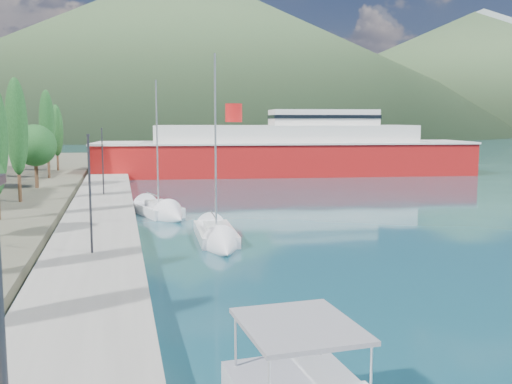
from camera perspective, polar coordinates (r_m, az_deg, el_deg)
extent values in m
plane|color=#164552|center=(137.63, -10.39, 3.91)|extent=(1400.00, 1400.00, 0.00)
cube|color=gray|center=(43.83, -15.30, -2.46)|extent=(5.00, 88.00, 0.80)
cone|color=gray|center=(707.51, -6.50, 13.82)|extent=(760.00, 760.00, 180.00)
cone|color=gray|center=(753.40, 21.57, 11.43)|extent=(640.00, 640.00, 140.00)
cone|color=#3B5432|center=(422.87, -7.17, 13.90)|extent=(480.00, 480.00, 115.00)
cone|color=#3B5432|center=(480.35, 20.80, 11.18)|extent=(420.00, 420.00, 90.00)
cylinder|color=#47301E|center=(52.05, -22.55, 0.34)|extent=(0.30, 0.30, 2.29)
ellipsoid|color=#1B4A1D|center=(51.74, -22.82, 6.06)|extent=(1.80, 1.80, 8.11)
cylinder|color=#47301E|center=(62.11, -21.10, 1.59)|extent=(0.36, 0.36, 2.64)
sphere|color=#1B4A1D|center=(61.91, -21.22, 4.37)|extent=(4.23, 4.23, 4.23)
cylinder|color=#47301E|center=(72.63, -20.00, 2.24)|extent=(0.30, 0.30, 2.30)
ellipsoid|color=#1B4A1D|center=(72.41, -20.18, 6.36)|extent=(1.80, 1.80, 8.15)
cylinder|color=#47301E|center=(83.01, -19.20, 2.73)|extent=(0.30, 0.30, 1.99)
ellipsoid|color=#1B4A1D|center=(82.82, -19.33, 5.85)|extent=(1.80, 1.80, 7.05)
cylinder|color=#2D2D33|center=(30.01, -16.27, -0.27)|extent=(0.12, 0.12, 6.00)
cube|color=#2D2D33|center=(30.04, -16.44, 5.47)|extent=(0.15, 0.50, 0.12)
cylinder|color=#2D2D33|center=(54.02, -15.09, 2.95)|extent=(0.12, 0.12, 6.00)
cube|color=#2D2D33|center=(54.14, -15.18, 6.14)|extent=(0.15, 0.50, 0.12)
cube|color=slate|center=(13.52, 4.31, -13.18)|extent=(2.72, 3.18, 0.11)
cube|color=silver|center=(36.62, -4.07, -4.33)|extent=(2.58, 6.42, 0.89)
cube|color=silver|center=(36.10, -4.00, -3.54)|extent=(1.49, 2.59, 0.35)
cylinder|color=silver|center=(35.50, -4.07, 4.91)|extent=(0.12, 0.12, 10.91)
cone|color=silver|center=(32.70, -3.24, -5.73)|extent=(2.42, 3.06, 2.28)
cube|color=silver|center=(46.76, -9.89, -1.87)|extent=(4.11, 6.27, 0.99)
cube|color=silver|center=(46.30, -9.73, -1.13)|extent=(2.13, 2.66, 0.39)
cylinder|color=silver|center=(45.87, -9.86, 4.80)|extent=(0.12, 0.12, 9.92)
cone|color=silver|center=(43.35, -8.16, -2.55)|extent=(3.21, 3.32, 2.53)
cube|color=#AE1414|center=(80.11, 2.89, 3.17)|extent=(52.71, 16.77, 5.00)
cube|color=silver|center=(79.98, 2.90, 4.96)|extent=(53.11, 17.14, 0.27)
cube|color=silver|center=(79.94, 2.90, 5.73)|extent=(36.55, 13.06, 2.68)
cube|color=silver|center=(80.98, 6.69, 7.41)|extent=(15.19, 8.32, 2.14)
cylinder|color=#AE1414|center=(79.05, -2.25, 7.91)|extent=(2.32, 2.32, 2.50)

